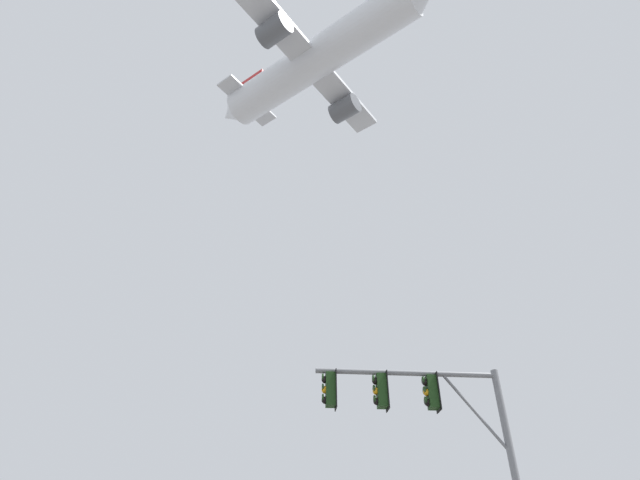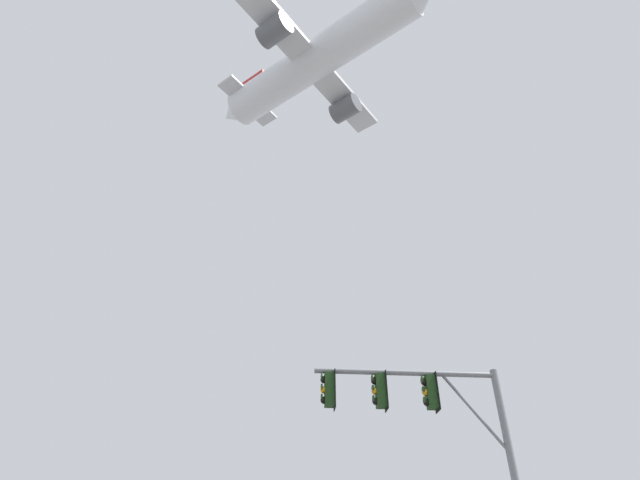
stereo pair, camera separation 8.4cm
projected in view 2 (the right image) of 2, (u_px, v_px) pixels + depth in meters
name	position (u px, v px, depth m)	size (l,w,h in m)	color
signal_pole_near	(431.00, 421.00, 13.34)	(5.21, 0.54, 6.31)	slate
airplane	(318.00, 59.00, 52.80)	(22.77, 21.57, 7.62)	white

